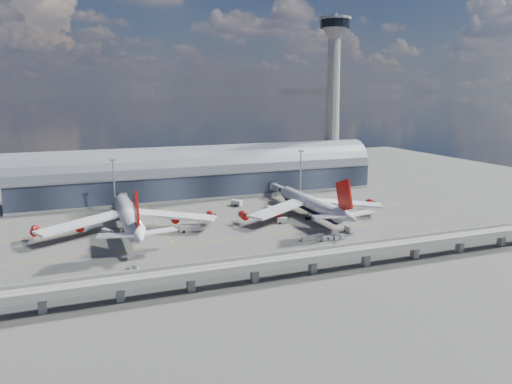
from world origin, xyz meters
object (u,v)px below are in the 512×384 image
object	(u,v)px
service_truck_0	(107,232)
service_truck_1	(282,220)
cargo_train_0	(132,269)
cargo_train_1	(313,237)
control_tower	(333,101)
service_truck_2	(190,228)
cargo_train_2	(333,238)
airliner_right	(313,205)
floodlight_mast_left	(114,184)
airliner_left	(129,217)
service_truck_5	(237,203)
service_truck_4	(271,210)
floodlight_mast_right	(301,172)
service_truck_3	(349,229)

from	to	relation	value
service_truck_0	service_truck_1	distance (m)	74.39
cargo_train_0	cargo_train_1	distance (m)	71.83
control_tower	service_truck_2	size ratio (longest dim) A/B	11.97
control_tower	cargo_train_2	distance (m)	134.34
service_truck_1	airliner_right	bearing A→B (deg)	-54.52
airliner_right	service_truck_2	xyz separation A→B (m)	(-58.64, -2.23, -4.47)
floodlight_mast_left	airliner_left	distance (m)	42.23
cargo_train_1	service_truck_5	bearing A→B (deg)	15.89
airliner_right	service_truck_4	world-z (taller)	airliner_right
floodlight_mast_right	cargo_train_1	xyz separation A→B (m)	(-32.68, -76.94, -12.72)
floodlight_mast_left	airliner_left	size ratio (longest dim) A/B	0.33
service_truck_4	service_truck_0	bearing A→B (deg)	169.40
floodlight_mast_left	airliner_right	size ratio (longest dim) A/B	0.35
floodlight_mast_right	service_truck_2	world-z (taller)	floodlight_mast_right
cargo_train_1	cargo_train_2	xyz separation A→B (m)	(7.09, -3.69, -0.02)
floodlight_mast_left	cargo_train_1	bearing A→B (deg)	-48.82
floodlight_mast_left	airliner_right	bearing A→B (deg)	-28.69
airliner_left	cargo_train_2	world-z (taller)	airliner_left
airliner_left	cargo_train_0	distance (m)	45.86
floodlight_mast_right	service_truck_4	bearing A→B (deg)	-135.77
service_truck_0	service_truck_3	xyz separation A→B (m)	(94.00, -31.43, -0.03)
control_tower	floodlight_mast_left	size ratio (longest dim) A/B	4.01
airliner_right	service_truck_3	world-z (taller)	airliner_right
service_truck_2	cargo_train_2	distance (m)	59.23
floodlight_mast_left	service_truck_4	size ratio (longest dim) A/B	4.68
control_tower	service_truck_5	size ratio (longest dim) A/B	15.63
cargo_train_1	floodlight_mast_left	bearing A→B (deg)	49.93
airliner_right	service_truck_1	world-z (taller)	airliner_right
cargo_train_2	floodlight_mast_left	bearing A→B (deg)	39.44
cargo_train_1	cargo_train_2	distance (m)	7.99
service_truck_3	cargo_train_1	xyz separation A→B (m)	(-19.22, -4.26, -0.35)
floodlight_mast_left	airliner_right	xyz separation A→B (m)	(83.63, -45.76, -7.61)
service_truck_4	cargo_train_2	size ratio (longest dim) A/B	0.54
service_truck_1	cargo_train_2	size ratio (longest dim) A/B	0.47
floodlight_mast_left	cargo_train_2	world-z (taller)	floodlight_mast_left
control_tower	service_truck_4	distance (m)	100.61
control_tower	cargo_train_0	size ratio (longest dim) A/B	20.86
cargo_train_1	service_truck_4	bearing A→B (deg)	6.04
airliner_right	cargo_train_0	size ratio (longest dim) A/B	14.79
floodlight_mast_right	service_truck_5	size ratio (longest dim) A/B	3.90
service_truck_3	cargo_train_1	bearing A→B (deg)	-166.24
service_truck_3	cargo_train_1	distance (m)	19.69
floodlight_mast_right	airliner_right	bearing A→B (deg)	-109.68
control_tower	service_truck_2	world-z (taller)	control_tower
airliner_right	service_truck_5	distance (m)	43.68
control_tower	service_truck_3	bearing A→B (deg)	-115.70
floodlight_mast_right	service_truck_5	world-z (taller)	floodlight_mast_right
airliner_left	service_truck_0	size ratio (longest dim) A/B	12.58
service_truck_2	service_truck_5	distance (m)	50.93
airliner_right	service_truck_4	size ratio (longest dim) A/B	13.30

